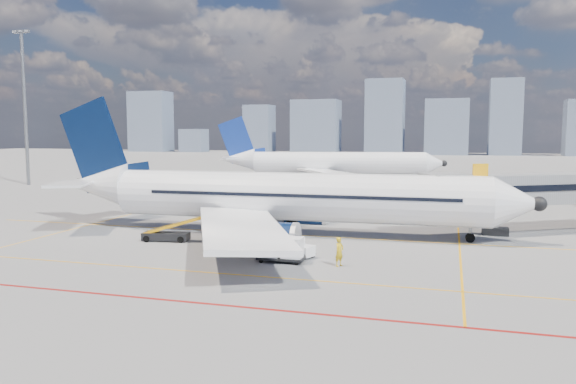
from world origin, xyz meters
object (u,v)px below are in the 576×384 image
at_px(main_aircraft, 275,197).
at_px(ramp_worker, 339,252).
at_px(baggage_tug, 298,247).
at_px(belt_loader, 168,234).
at_px(second_aircraft, 329,163).
at_px(cargo_dolly, 281,248).

distance_m(main_aircraft, ramp_worker, 13.14).
bearing_deg(baggage_tug, belt_loader, -168.79).
xyz_separation_m(main_aircraft, second_aircraft, (-6.43, 52.73, 0.00)).
xyz_separation_m(second_aircraft, ramp_worker, (14.17, -63.11, -2.25)).
height_order(main_aircraft, belt_loader, main_aircraft).
height_order(second_aircraft, baggage_tug, second_aircraft).
relative_size(main_aircraft, second_aircraft, 1.06).
distance_m(baggage_tug, belt_loader, 12.06).
xyz_separation_m(main_aircraft, ramp_worker, (7.74, -10.38, -2.25)).
xyz_separation_m(baggage_tug, cargo_dolly, (-0.70, -1.85, 0.26)).
relative_size(main_aircraft, cargo_dolly, 13.42).
relative_size(second_aircraft, baggage_tug, 17.11).
bearing_deg(cargo_dolly, belt_loader, 156.02).
bearing_deg(main_aircraft, baggage_tug, -64.32).
distance_m(second_aircraft, baggage_tug, 62.26).
bearing_deg(ramp_worker, second_aircraft, 41.87).
distance_m(second_aircraft, ramp_worker, 64.72).
relative_size(second_aircraft, belt_loader, 7.46).
bearing_deg(second_aircraft, baggage_tug, -91.04).
bearing_deg(ramp_worker, belt_loader, 102.56).
xyz_separation_m(main_aircraft, cargo_dolly, (3.69, -10.38, -2.26)).
distance_m(main_aircraft, cargo_dolly, 11.24).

